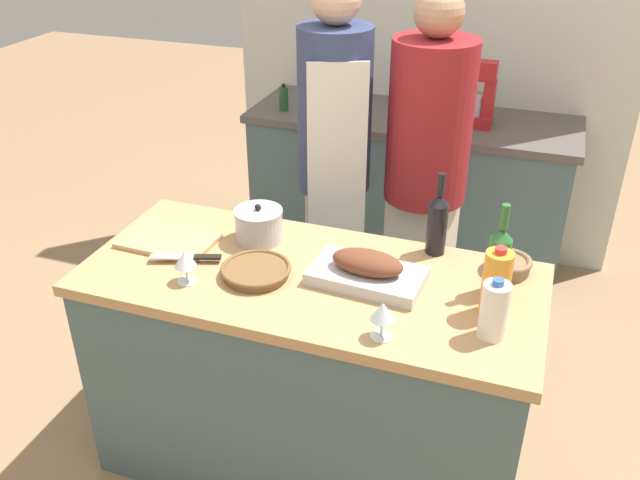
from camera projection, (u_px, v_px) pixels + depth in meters
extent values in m
plane|color=#9E7A56|center=(311.00, 457.00, 2.71)|extent=(12.00, 12.00, 0.00)
cube|color=#4C666B|center=(311.00, 378.00, 2.50)|extent=(1.51, 0.67, 0.82)
cube|color=tan|center=(310.00, 280.00, 2.29)|extent=(1.55, 0.69, 0.04)
cube|color=#4C666B|center=(407.00, 197.00, 3.78)|extent=(1.67, 0.58, 0.87)
cube|color=#56514C|center=(413.00, 120.00, 3.56)|extent=(1.72, 0.60, 0.04)
cube|color=silver|center=(432.00, 30.00, 3.66)|extent=(2.22, 0.10, 2.55)
cube|color=#BCBCC1|center=(367.00, 276.00, 2.23)|extent=(0.38, 0.23, 0.04)
ellipsoid|color=brown|center=(367.00, 262.00, 2.21)|extent=(0.25, 0.14, 0.07)
cylinder|color=brown|center=(256.00, 272.00, 2.27)|extent=(0.22, 0.22, 0.03)
torus|color=brown|center=(256.00, 268.00, 2.26)|extent=(0.24, 0.24, 0.01)
cube|color=tan|center=(168.00, 241.00, 2.47)|extent=(0.34, 0.23, 0.02)
cylinder|color=#B7B7BC|center=(259.00, 226.00, 2.47)|extent=(0.17, 0.17, 0.11)
cylinder|color=#B7B7BC|center=(258.00, 212.00, 2.44)|extent=(0.18, 0.18, 0.01)
sphere|color=black|center=(258.00, 207.00, 2.43)|extent=(0.02, 0.02, 0.02)
cylinder|color=#846647|center=(508.00, 266.00, 2.29)|extent=(0.15, 0.15, 0.04)
torus|color=#846647|center=(509.00, 261.00, 2.28)|extent=(0.16, 0.16, 0.02)
cylinder|color=orange|center=(496.00, 283.00, 2.04)|extent=(0.09, 0.09, 0.21)
cylinder|color=red|center=(501.00, 250.00, 1.98)|extent=(0.04, 0.04, 0.02)
cylinder|color=white|center=(494.00, 311.00, 1.95)|extent=(0.08, 0.08, 0.18)
cylinder|color=#3360B2|center=(498.00, 282.00, 1.90)|extent=(0.03, 0.03, 0.02)
cylinder|color=black|center=(437.00, 229.00, 2.37)|extent=(0.07, 0.07, 0.19)
cone|color=black|center=(440.00, 200.00, 2.31)|extent=(0.07, 0.07, 0.04)
cylinder|color=black|center=(441.00, 184.00, 2.28)|extent=(0.03, 0.03, 0.08)
cylinder|color=#28662D|center=(497.00, 266.00, 2.14)|extent=(0.07, 0.07, 0.20)
cone|color=#28662D|center=(502.00, 234.00, 2.09)|extent=(0.07, 0.07, 0.04)
cylinder|color=#28662D|center=(505.00, 217.00, 2.06)|extent=(0.03, 0.03, 0.08)
cylinder|color=silver|center=(381.00, 336.00, 1.99)|extent=(0.07, 0.07, 0.00)
cylinder|color=silver|center=(382.00, 327.00, 1.97)|extent=(0.01, 0.01, 0.06)
cone|color=silver|center=(383.00, 311.00, 1.94)|extent=(0.07, 0.07, 0.06)
cylinder|color=silver|center=(187.00, 281.00, 2.25)|extent=(0.07, 0.07, 0.00)
cylinder|color=silver|center=(187.00, 273.00, 2.23)|extent=(0.01, 0.01, 0.06)
cone|color=silver|center=(185.00, 259.00, 2.20)|extent=(0.07, 0.07, 0.06)
cube|color=#B7B7BC|center=(172.00, 257.00, 2.34)|extent=(0.16, 0.08, 0.01)
cube|color=black|center=(208.00, 257.00, 2.34)|extent=(0.10, 0.06, 0.01)
cube|color=#B22323|center=(474.00, 120.00, 3.42)|extent=(0.18, 0.14, 0.06)
cylinder|color=#B7B7BC|center=(471.00, 103.00, 3.38)|extent=(0.13, 0.13, 0.10)
cube|color=#B22323|center=(489.00, 98.00, 3.34)|extent=(0.05, 0.08, 0.18)
cube|color=#B22323|center=(479.00, 70.00, 3.29)|extent=(0.17, 0.08, 0.09)
cylinder|color=#234C28|center=(284.00, 99.00, 3.60)|extent=(0.05, 0.05, 0.13)
cylinder|color=black|center=(283.00, 86.00, 3.57)|extent=(0.02, 0.02, 0.02)
cylinder|color=#234C28|center=(431.00, 111.00, 3.40)|extent=(0.05, 0.05, 0.14)
cylinder|color=black|center=(433.00, 96.00, 3.36)|extent=(0.02, 0.02, 0.02)
cube|color=beige|center=(333.00, 266.00, 3.18)|extent=(0.29, 0.25, 0.83)
cylinder|color=navy|center=(335.00, 111.00, 2.81)|extent=(0.31, 0.31, 0.69)
cube|color=silver|center=(337.00, 168.00, 2.78)|extent=(0.23, 0.11, 0.88)
cube|color=beige|center=(417.00, 275.00, 3.13)|extent=(0.31, 0.23, 0.81)
cylinder|color=maroon|center=(430.00, 122.00, 2.76)|extent=(0.35, 0.35, 0.67)
sphere|color=tan|center=(439.00, 12.00, 2.55)|extent=(0.20, 0.20, 0.20)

